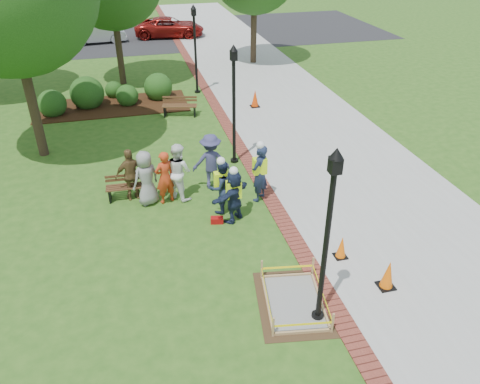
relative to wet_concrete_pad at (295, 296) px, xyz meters
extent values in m
plane|color=#285116|center=(-0.89, 2.44, -0.23)|extent=(100.00, 100.00, 0.00)
cube|color=#9E9E99|center=(4.11, 12.44, -0.22)|extent=(6.00, 60.00, 0.02)
cube|color=maroon|center=(0.86, 12.44, -0.22)|extent=(0.50, 60.00, 0.03)
cube|color=#381E0F|center=(-3.89, 14.44, -0.21)|extent=(7.00, 3.00, 0.05)
cube|color=black|center=(-0.89, 29.44, -0.23)|extent=(36.00, 12.00, 0.01)
cube|color=#47331E|center=(0.00, 0.00, -0.23)|extent=(2.04, 2.54, 0.01)
cube|color=gray|center=(0.00, 0.00, -0.21)|extent=(1.47, 1.97, 0.04)
cube|color=tan|center=(0.00, 0.00, -0.19)|extent=(1.61, 2.10, 0.08)
cube|color=tan|center=(0.00, 0.00, 0.04)|extent=(1.64, 2.14, 0.55)
cube|color=yellow|center=(0.00, 0.00, 0.07)|extent=(1.58, 2.08, 0.06)
cube|color=brown|center=(-3.51, 5.78, 0.20)|extent=(1.42, 0.47, 0.04)
cube|color=brown|center=(-3.50, 6.01, 0.41)|extent=(1.41, 0.09, 0.23)
cube|color=black|center=(-3.51, 5.78, -0.03)|extent=(1.29, 0.52, 0.41)
cube|color=brown|center=(-0.94, 12.49, 0.24)|extent=(1.61, 0.81, 0.04)
cube|color=brown|center=(-0.88, 12.73, 0.48)|extent=(1.51, 0.40, 0.25)
cube|color=black|center=(-0.94, 12.49, -0.01)|extent=(1.48, 0.83, 0.45)
cube|color=black|center=(2.37, -0.04, -0.21)|extent=(0.40, 0.40, 0.05)
cone|color=#EC6107|center=(2.37, -0.04, 0.19)|extent=(0.32, 0.32, 0.74)
cube|color=black|center=(1.79, 1.32, -0.21)|extent=(0.34, 0.34, 0.04)
cone|color=#FF6808|center=(1.79, 1.32, 0.12)|extent=(0.27, 0.27, 0.62)
cube|color=black|center=(2.65, 12.72, -0.21)|extent=(0.42, 0.42, 0.06)
cone|color=#E23E07|center=(2.65, 12.72, 0.21)|extent=(0.33, 0.33, 0.78)
cube|color=maroon|center=(-1.07, 3.71, -0.14)|extent=(0.41, 0.28, 0.19)
cylinder|color=black|center=(0.36, -0.56, 1.67)|extent=(0.12, 0.12, 3.80)
cube|color=black|center=(0.36, -0.56, 3.67)|extent=(0.22, 0.22, 0.32)
cone|color=black|center=(0.36, -0.56, 3.92)|extent=(0.28, 0.28, 0.22)
cylinder|color=black|center=(0.36, -0.56, -0.18)|extent=(0.28, 0.28, 0.10)
cylinder|color=black|center=(0.36, 7.44, 1.67)|extent=(0.12, 0.12, 3.80)
cube|color=black|center=(0.36, 7.44, 3.67)|extent=(0.22, 0.22, 0.32)
cone|color=black|center=(0.36, 7.44, 3.92)|extent=(0.28, 0.28, 0.22)
cylinder|color=black|center=(0.36, 7.44, -0.18)|extent=(0.28, 0.28, 0.10)
cylinder|color=black|center=(0.36, 15.44, 1.67)|extent=(0.12, 0.12, 3.80)
cube|color=black|center=(0.36, 15.44, 3.67)|extent=(0.22, 0.22, 0.32)
cone|color=black|center=(0.36, 15.44, 3.92)|extent=(0.28, 0.28, 0.22)
cylinder|color=black|center=(0.36, 15.44, -0.18)|extent=(0.28, 0.28, 0.10)
cylinder|color=#3D2D1E|center=(-6.51, 9.83, 2.23)|extent=(0.35, 0.35, 4.92)
cylinder|color=#3D2D1E|center=(-3.25, 17.90, 1.98)|extent=(0.34, 0.34, 4.43)
cylinder|color=#3D2D1E|center=(4.65, 20.14, 1.97)|extent=(0.35, 0.35, 4.40)
sphere|color=#1A4112|center=(-6.48, 13.98, -0.23)|extent=(1.26, 1.26, 1.26)
sphere|color=#1A4112|center=(-4.96, 14.68, -0.23)|extent=(1.56, 1.56, 1.56)
sphere|color=#1A4112|center=(-3.15, 14.50, -0.23)|extent=(1.05, 1.05, 1.05)
sphere|color=#1A4112|center=(-1.63, 15.01, -0.23)|extent=(1.37, 1.37, 1.37)
sphere|color=#1A4112|center=(-3.76, 15.77, -0.23)|extent=(0.86, 0.86, 0.86)
imported|color=gray|center=(-2.94, 5.34, 0.65)|extent=(0.67, 0.59, 1.78)
imported|color=red|center=(-2.37, 5.26, 0.64)|extent=(0.65, 0.54, 1.75)
imported|color=white|center=(-1.93, 5.46, 0.70)|extent=(0.66, 0.71, 1.87)
imported|color=brown|center=(-3.37, 5.73, 0.63)|extent=(0.61, 0.46, 1.73)
imported|color=#36365E|center=(-0.80, 5.85, 0.71)|extent=(0.64, 0.45, 1.88)
imported|color=#1C2C4A|center=(-0.55, 3.75, 0.58)|extent=(0.62, 0.59, 1.64)
cube|color=#BEEE14|center=(-0.55, 3.75, 0.82)|extent=(0.42, 0.26, 0.52)
sphere|color=white|center=(-0.55, 3.75, 1.43)|extent=(0.25, 0.25, 0.25)
imported|color=#162139|center=(0.51, 4.69, 0.71)|extent=(0.70, 0.70, 1.88)
cube|color=#BEEE14|center=(0.51, 4.69, 0.97)|extent=(0.42, 0.26, 0.52)
sphere|color=white|center=(0.51, 4.69, 1.67)|extent=(0.25, 0.25, 0.25)
imported|color=#191A41|center=(-0.79, 4.28, 0.62)|extent=(0.63, 0.49, 1.71)
cube|color=#BEEE14|center=(-0.79, 4.28, 0.86)|extent=(0.42, 0.26, 0.52)
sphere|color=white|center=(-0.79, 4.28, 1.50)|extent=(0.25, 0.25, 0.25)
imported|color=#232325|center=(-8.60, 28.14, -0.23)|extent=(2.70, 5.17, 1.62)
imported|color=#AFB0B4|center=(-4.60, 27.65, -0.23)|extent=(2.36, 4.49, 1.40)
imported|color=maroon|center=(0.53, 28.32, -0.23)|extent=(2.61, 4.89, 1.52)
camera|label=1|loc=(-3.23, -7.55, 7.67)|focal=35.00mm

